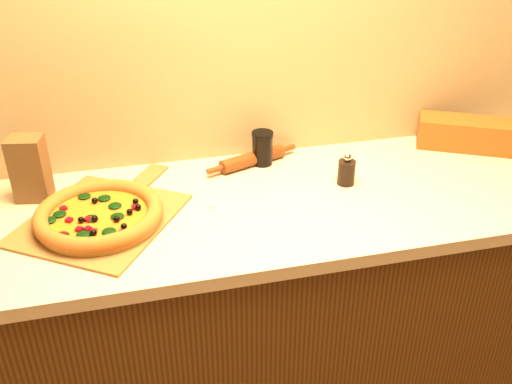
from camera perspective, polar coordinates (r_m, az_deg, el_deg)
name	(u,v)px	position (r m, az deg, el deg)	size (l,w,h in m)	color
cabinet	(265,317)	(2.01, 0.91, -12.40)	(2.80, 0.65, 0.86)	#42240E
countertop	(266,205)	(1.74, 1.03, -1.33)	(2.84, 0.68, 0.04)	beige
pizza_peel	(104,216)	(1.70, -14.99, -2.38)	(0.55, 0.60, 0.01)	brown
pizza	(99,215)	(1.65, -15.43, -2.23)	(0.36, 0.36, 0.05)	#B67E2D
bottle_cap	(135,226)	(1.64, -11.99, -3.30)	(0.02, 0.02, 0.01)	black
pepper_grinder	(346,171)	(1.82, 9.03, 2.04)	(0.06, 0.06, 0.11)	black
rolling_pin	(253,159)	(1.92, -0.35, 3.35)	(0.33, 0.14, 0.05)	#59250F
bread_bag	(474,134)	(2.17, 20.95, 5.41)	(0.38, 0.12, 0.11)	brown
paper_bag	(30,169)	(1.82, -21.69, 2.19)	(0.10, 0.08, 0.20)	brown
dark_jar	(262,148)	(1.92, 0.64, 4.42)	(0.07, 0.07, 0.12)	black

